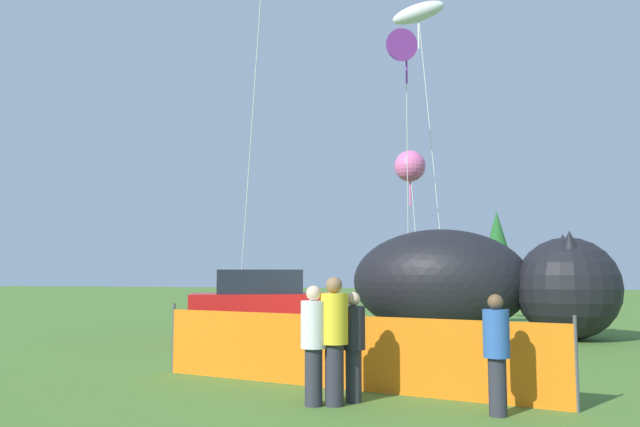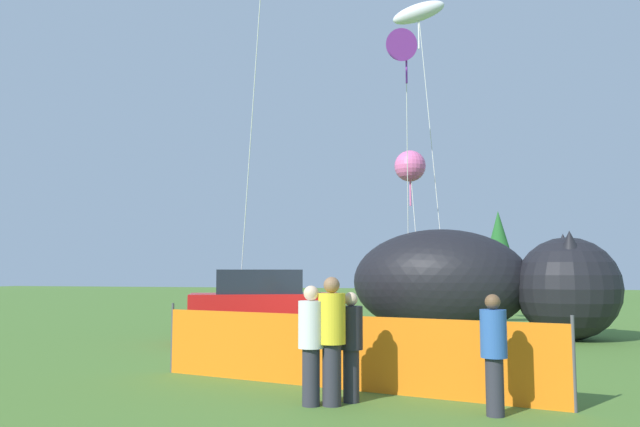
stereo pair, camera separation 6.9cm
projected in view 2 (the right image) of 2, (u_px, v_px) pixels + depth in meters
ground_plane at (322, 355)px, 14.34m from camera, size 120.00×120.00×0.00m
parked_car at (264, 307)px, 16.88m from camera, size 4.40×3.11×1.96m
folding_chair at (396, 344)px, 12.13m from camera, size 0.74×0.74×0.87m
inflatable_cat at (472, 286)px, 18.52m from camera, size 7.92×3.91×3.20m
safety_fence at (340, 352)px, 10.15m from camera, size 6.98×1.75×1.30m
spectator_in_green_shirt at (311, 340)px, 8.91m from camera, size 0.37×0.37×1.70m
spectator_in_grey_shirt at (494, 349)px, 8.27m from camera, size 0.35×0.35×1.60m
spectator_in_yellow_shirt at (351, 342)px, 9.16m from camera, size 0.35×0.35×1.60m
spectator_in_black_shirt at (332, 335)px, 8.93m from camera, size 0.40×0.40×1.82m
kite_purple_delta at (406, 42)px, 18.93m from camera, size 1.23×1.94×9.55m
kite_pink_octopus at (410, 166)px, 20.23m from camera, size 1.01×1.21×5.84m
kite_white_ghost at (419, 14)px, 21.63m from camera, size 1.95×1.54×11.45m
horizon_tree_east at (499, 244)px, 46.86m from camera, size 2.73×2.73×6.52m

